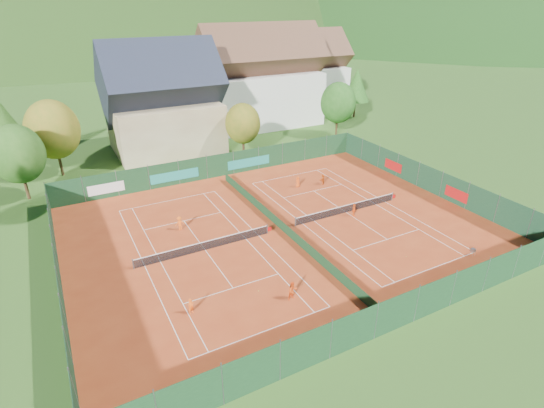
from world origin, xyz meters
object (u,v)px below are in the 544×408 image
Objects in this scene: player_left_mid at (293,291)px; player_left_far at (180,223)px; player_right_far_b at (323,179)px; ball_hopper at (473,250)px; hotel_block_b at (304,74)px; chalet at (163,106)px; hotel_block_a at (261,83)px; player_right_near at (354,210)px; player_left_near at (191,306)px; player_right_far_a at (298,182)px.

player_left_mid is 15.20m from player_left_far.
player_left_far is at bearing -25.05° from player_right_far_b.
player_left_mid is (-17.29, 2.34, 0.22)m from ball_hopper.
chalet is at bearing -157.01° from hotel_block_b.
player_left_far is at bearing -128.55° from hotel_block_a.
chalet reaches higher than player_left_far.
player_right_far_b is at bearing -175.85° from player_left_far.
hotel_block_a reaches higher than player_right_near.
player_left_near is at bearing 169.81° from ball_hopper.
player_left_near is 24.68m from player_right_far_a.
player_right_far_b is at bearing 19.22° from player_right_near.
player_left_near is 12.83m from player_left_far.
player_right_near is at bearing -0.31° from player_left_near.
player_right_far_a is (-1.20, 9.35, -0.02)m from player_right_near.
player_left_far is at bearing -134.75° from hotel_block_b.
chalet is 39.18m from player_left_near.
player_right_far_a is at bearing 39.36° from player_right_near.
chalet is 40.23m from player_left_mid.
hotel_block_b reaches higher than ball_hopper.
chalet is 12.07× the size of player_right_far_b.
hotel_block_a is 16.14m from hotel_block_b.
player_right_far_a is (-9.07, -27.68, -6.70)m from hotel_block_a.
chalet reaches higher than player_right_far_a.
player_right_far_a is at bearing 21.69° from player_left_near.
player_left_mid reaches higher than player_right_far_b.
player_left_near is at bearing -129.00° from hotel_block_b.
player_right_far_a is (11.45, 18.09, -0.09)m from player_left_mid.
player_right_near is (11.13, -31.03, -5.92)m from chalet.
player_left_far is at bearing 142.00° from ball_hopper.
hotel_block_a is 40.46m from player_left_far.
ball_hopper is at bearing 64.30° from player_right_far_b.
ball_hopper is 27.46m from player_left_far.
ball_hopper is 21.25m from player_right_far_a.
ball_hopper is at bearing -107.07° from hotel_block_b.
player_right_far_a reaches higher than ball_hopper.
player_left_mid is (-34.52, -53.78, -5.84)m from hotel_block_b.
ball_hopper is 12.02m from player_right_near.
player_left_near is at bearing 72.29° from player_left_far.
chalet reaches higher than player_left_mid.
hotel_block_a is 52.25m from player_left_near.
player_right_near is at bearing 81.30° from player_right_far_a.
player_right_far_a is at bearing 105.95° from ball_hopper.
hotel_block_b reaches higher than player_left_far.
player_right_far_b is (18.96, 2.79, -0.06)m from player_left_far.
hotel_block_a is at bearing -135.19° from player_right_far_b.
player_right_near is 1.03× the size of player_right_far_a.
hotel_block_b is at bearing 22.99° from chalet.
player_left_far is 19.16m from player_right_far_b.
chalet is 0.75× the size of hotel_block_a.
player_left_far is (-24.87, -31.21, -6.65)m from hotel_block_a.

